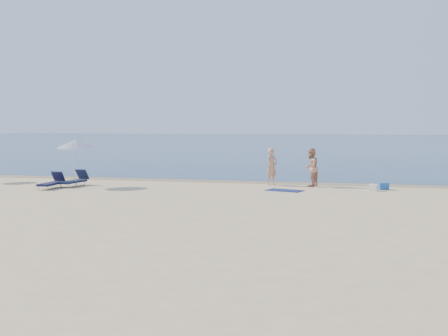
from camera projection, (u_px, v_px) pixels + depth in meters
The scene contains 11 objects.
ground at pixel (43, 275), 11.47m from camera, with size 160.00×160.00×0.00m, color #D0B88A.
sea at pixel (329, 141), 108.28m from camera, with size 240.00×160.00×0.01m, color #0D2A4E.
wet_sand_strip at pixel (241, 182), 30.25m from camera, with size 240.00×1.60×0.00m, color #847254.
person_left at pixel (272, 167), 28.51m from camera, with size 0.69×0.45×1.89m, color tan.
person_right at pixel (311, 167), 27.96m from camera, with size 0.93×0.72×1.90m, color tan.
beach_towel at pixel (285, 190), 26.16m from camera, with size 1.65×0.92×0.03m, color #0F194B.
white_bag at pixel (373, 188), 26.08m from camera, with size 0.36×0.31×0.31m, color white.
blue_cooler at pixel (383, 186), 26.57m from camera, with size 0.46×0.33×0.33m, color #1E55A6.
umbrella_near at pixel (76, 143), 27.76m from camera, with size 1.96×1.99×2.49m.
lounger_left at pixel (52, 182), 27.13m from camera, with size 0.63×1.79×0.78m.
lounger_right at pixel (74, 180), 28.09m from camera, with size 0.84×1.91×0.82m.
Camera 1 is at (6.30, -10.06, 3.05)m, focal length 45.00 mm.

